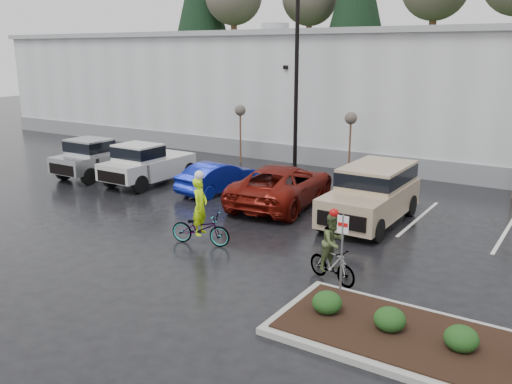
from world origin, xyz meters
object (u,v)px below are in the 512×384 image
Objects in this scene: car_blue at (218,177)px; cyclist_olive at (332,255)px; sapling_mid at (351,122)px; fire_lane_sign at (342,245)px; suv_tan at (370,196)px; cyclist_hivis at (200,222)px; pickup_white at (153,162)px; sapling_west at (240,114)px; pickup_silver at (104,156)px; car_red at (282,185)px; lamppost at (297,59)px.

cyclist_olive reaches higher than car_blue.
fire_lane_sign is (5.30, -12.80, -1.32)m from sapling_mid.
suv_tan is 2.09× the size of cyclist_hivis.
sapling_mid reaches higher than cyclist_hivis.
cyclist_olive reaches higher than pickup_white.
suv_tan is at bearing 30.06° from cyclist_olive.
sapling_west reaches higher than fire_lane_sign.
pickup_silver reaches higher than car_blue.
sapling_west is 0.62× the size of pickup_white.
pickup_silver is (-10.42, -6.31, -1.75)m from sapling_mid.
cyclist_olive is (4.94, -5.86, -0.06)m from car_red.
fire_lane_sign reaches higher than suv_tan.
car_red is at bearing 174.06° from suv_tan.
car_red is at bearing 0.02° from pickup_white.
car_red is (6.26, -6.15, -1.90)m from sapling_west.
suv_tan is (3.88, -0.40, 0.20)m from car_red.
pickup_silver is 1.00× the size of pickup_white.
fire_lane_sign is (7.80, -11.80, -4.28)m from lamppost.
fire_lane_sign is 0.42× the size of pickup_white.
sapling_west is 0.54× the size of car_red.
car_blue is at bearing 174.97° from suv_tan.
sapling_west is 1.31× the size of cyclist_hivis.
lamppost is at bearing 33.86° from pickup_silver.
sapling_mid reaches higher than suv_tan.
sapling_mid is 0.63× the size of suv_tan.
car_blue is (6.78, 0.40, -0.31)m from pickup_silver.
car_red is at bearing 129.80° from fire_lane_sign.
pickup_silver is 14.06m from suv_tan.
lamppost is 7.43m from car_red.
sapling_mid is 1.45× the size of fire_lane_sign.
lamppost is 2.27× the size of car_blue.
sapling_mid is at bearing 31.21° from pickup_silver.
car_red is at bearing -44.50° from sapling_west.
suv_tan is (14.05, -0.24, 0.05)m from pickup_silver.
pickup_silver is 1.02× the size of suv_tan.
suv_tan is at bearing -42.14° from lamppost.
lamppost is 4.46× the size of cyclist_olive.
cyclist_hivis is (10.30, -5.31, -0.23)m from pickup_silver.
suv_tan is (7.27, -0.64, 0.36)m from car_blue.
pickup_white is 2.51× the size of cyclist_olive.
suv_tan is (10.14, -6.55, -1.70)m from sapling_west.
suv_tan reaches higher than car_red.
fire_lane_sign is at bearing -22.43° from pickup_silver.
lamppost is at bearing -14.04° from sapling_west.
sapling_west is at bearing 165.96° from lamppost.
car_blue is at bearing -10.78° from car_red.
car_blue is 3.41m from car_red.
fire_lane_sign is 0.90× the size of cyclist_hivis.
lamppost reaches higher than sapling_west.
cyclist_olive reaches higher than car_red.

